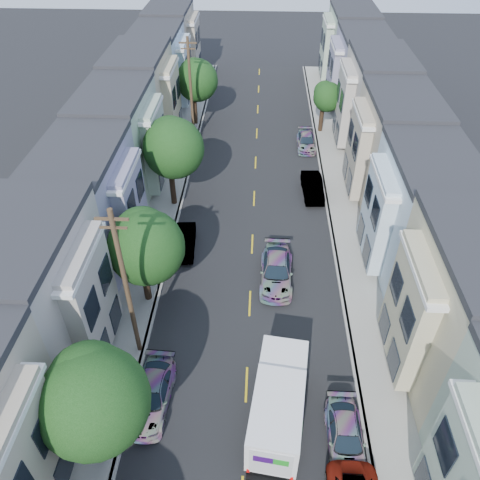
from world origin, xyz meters
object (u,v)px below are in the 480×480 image
Objects in this scene: tree_c at (145,248)px; tree_d at (172,149)px; tree_far_r at (327,97)px; tree_e at (196,81)px; utility_pole_far at (191,92)px; parked_right_b at (346,438)px; parked_right_c at (312,187)px; tree_b at (92,402)px; utility_pole_near at (127,288)px; parked_left_d at (185,242)px; fedex_truck at (278,403)px; parked_left_c at (152,395)px; parked_right_d at (306,142)px; lead_sedan at (276,271)px.

tree_d is (-0.00, 10.80, 0.73)m from tree_c.
tree_d is at bearing -133.62° from tree_far_r.
utility_pole_far reaches higher than tree_e.
parked_right_c is (0.00, 21.99, 0.10)m from parked_right_b.
tree_far_r is at bearing 69.37° from tree_b.
utility_pole_near is (0.00, -4.09, 0.73)m from tree_c.
parked_right_c is at bearing 33.82° from parked_left_d.
parked_right_c reaches higher than parked_left_d.
tree_far_r is at bearing 88.34° from fedex_truck.
parked_left_c is (1.40, -3.32, -4.46)m from utility_pole_near.
parked_right_b is (11.20, -9.22, -3.79)m from tree_c.
parked_right_c is 1.05× the size of parked_right_d.
tree_d is 1.78× the size of parked_right_b.
parked_right_c is at bearing 74.90° from lead_sedan.
utility_pole_far is at bearing 109.37° from parked_right_b.
lead_sedan is 1.16× the size of parked_right_c.
tree_d is 18.80m from parked_left_c.
parked_right_c is (11.20, -9.15, -4.42)m from utility_pole_far.
lead_sedan is at bearing -67.84° from utility_pole_far.
tree_d is at bearing 90.00° from tree_c.
parked_left_d is (1.40, 9.23, -4.48)m from utility_pole_near.
utility_pole_near is 5.74m from parked_left_c.
utility_pole_near is 10.35m from parked_left_d.
tree_e is 13.29m from tree_far_r.
parked_left_d is at bearing 74.74° from tree_c.
utility_pole_far reaches higher than parked_left_c.
parked_left_d is 0.95× the size of parked_right_b.
utility_pole_near is at bearing -90.00° from utility_pole_far.
utility_pole_far reaches higher than tree_d.
tree_b is at bearing -118.88° from parked_right_c.
tree_d reaches higher than parked_left_d.
tree_b is 6.32m from utility_pole_near.
lead_sedan is 11.90m from parked_right_b.
tree_e is 33.52m from parked_left_c.
lead_sedan is at bearing -99.35° from parked_right_d.
parked_left_d is at bearing -85.23° from utility_pole_far.
parked_right_c is at bearing 67.00° from parked_left_c.
utility_pole_near is at bearing 154.96° from parked_right_b.
utility_pole_far reaches higher than parked_right_c.
utility_pole_far is 29.69m from parked_left_c.
parked_left_c is at bearing 169.13° from parked_right_b.
parked_right_c is at bearing 56.39° from utility_pole_near.
fedex_truck is 10.46m from lead_sedan.
utility_pole_far reaches higher than parked_right_b.
utility_pole_far is (0.00, 11.11, -0.00)m from tree_d.
lead_sedan reaches higher than parked_right_d.
parked_left_d is at bearing -76.10° from tree_d.
parked_right_b is (11.20, 1.18, -4.20)m from tree_b.
parked_left_c is 1.05× the size of parked_right_c.
lead_sedan is 1.21× the size of parked_right_b.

